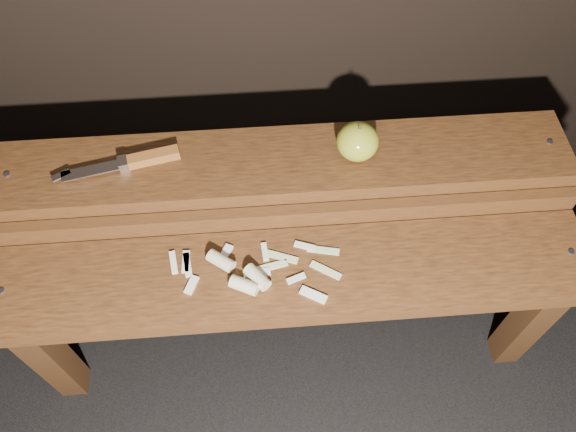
{
  "coord_description": "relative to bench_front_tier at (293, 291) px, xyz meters",
  "views": [
    {
      "loc": [
        -0.05,
        -0.56,
        1.4
      ],
      "look_at": [
        0.0,
        0.06,
        0.45
      ],
      "focal_mm": 35.0,
      "sensor_mm": 36.0,
      "label": 1
    }
  ],
  "objects": [
    {
      "name": "ground",
      "position": [
        0.0,
        0.06,
        -0.35
      ],
      "size": [
        60.0,
        60.0,
        0.0
      ],
      "primitive_type": "plane",
      "color": "black"
    },
    {
      "name": "bench_front_tier",
      "position": [
        0.0,
        0.0,
        0.0
      ],
      "size": [
        1.2,
        0.2,
        0.42
      ],
      "color": "#341C0D",
      "rests_on": "ground"
    },
    {
      "name": "bench_rear_tier",
      "position": [
        0.0,
        0.23,
        0.06
      ],
      "size": [
        1.2,
        0.21,
        0.5
      ],
      "color": "#341C0D",
      "rests_on": "ground"
    },
    {
      "name": "apple",
      "position": [
        0.15,
        0.23,
        0.19
      ],
      "size": [
        0.09,
        0.09,
        0.09
      ],
      "color": "olive",
      "rests_on": "bench_rear_tier"
    },
    {
      "name": "knife",
      "position": [
        -0.3,
        0.24,
        0.16
      ],
      "size": [
        0.26,
        0.07,
        0.02
      ],
      "color": "brown",
      "rests_on": "bench_rear_tier"
    },
    {
      "name": "apple_scraps",
      "position": [
        -0.09,
        0.01,
        0.08
      ],
      "size": [
        0.34,
        0.15,
        0.03
      ],
      "color": "beige",
      "rests_on": "bench_front_tier"
    }
  ]
}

